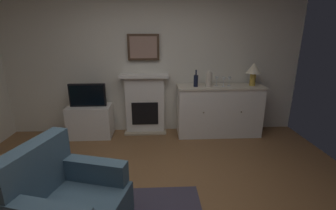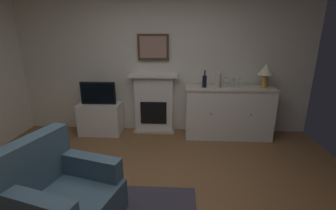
# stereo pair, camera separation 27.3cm
# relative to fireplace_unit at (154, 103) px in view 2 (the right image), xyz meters

# --- Properties ---
(wall_rear) EXTENTS (5.38, 0.06, 2.93)m
(wall_rear) POSITION_rel_fireplace_unit_xyz_m (0.16, 0.13, 0.92)
(wall_rear) COLOR silver
(wall_rear) RESTS_ON ground_plane
(fireplace_unit) EXTENTS (0.87, 0.30, 1.10)m
(fireplace_unit) POSITION_rel_fireplace_unit_xyz_m (0.00, 0.00, 0.00)
(fireplace_unit) COLOR white
(fireplace_unit) RESTS_ON ground_plane
(framed_picture) EXTENTS (0.55, 0.04, 0.45)m
(framed_picture) POSITION_rel_fireplace_unit_xyz_m (-0.00, 0.05, 1.02)
(framed_picture) COLOR #473323
(sideboard_cabinet) EXTENTS (1.52, 0.49, 0.91)m
(sideboard_cabinet) POSITION_rel_fireplace_unit_xyz_m (1.34, -0.18, -0.09)
(sideboard_cabinet) COLOR white
(sideboard_cabinet) RESTS_ON ground_plane
(table_lamp) EXTENTS (0.26, 0.26, 0.40)m
(table_lamp) POSITION_rel_fireplace_unit_xyz_m (1.91, -0.18, 0.65)
(table_lamp) COLOR #B79338
(table_lamp) RESTS_ON sideboard_cabinet
(wine_bottle) EXTENTS (0.08, 0.08, 0.29)m
(wine_bottle) POSITION_rel_fireplace_unit_xyz_m (0.90, -0.21, 0.47)
(wine_bottle) COLOR black
(wine_bottle) RESTS_ON sideboard_cabinet
(wine_glass_left) EXTENTS (0.07, 0.07, 0.16)m
(wine_glass_left) POSITION_rel_fireplace_unit_xyz_m (1.27, -0.18, 0.49)
(wine_glass_left) COLOR silver
(wine_glass_left) RESTS_ON sideboard_cabinet
(wine_glass_center) EXTENTS (0.07, 0.07, 0.16)m
(wine_glass_center) POSITION_rel_fireplace_unit_xyz_m (1.38, -0.23, 0.49)
(wine_glass_center) COLOR silver
(wine_glass_center) RESTS_ON sideboard_cabinet
(wine_glass_right) EXTENTS (0.07, 0.07, 0.16)m
(wine_glass_right) POSITION_rel_fireplace_unit_xyz_m (1.49, -0.19, 0.49)
(wine_glass_right) COLOR silver
(wine_glass_right) RESTS_ON sideboard_cabinet
(vase_decorative) EXTENTS (0.11, 0.11, 0.28)m
(vase_decorative) POSITION_rel_fireplace_unit_xyz_m (1.12, -0.23, 0.51)
(vase_decorative) COLOR beige
(vase_decorative) RESTS_ON sideboard_cabinet
(tv_cabinet) EXTENTS (0.75, 0.42, 0.58)m
(tv_cabinet) POSITION_rel_fireplace_unit_xyz_m (-0.97, -0.16, -0.26)
(tv_cabinet) COLOR white
(tv_cabinet) RESTS_ON ground_plane
(tv_set) EXTENTS (0.62, 0.07, 0.40)m
(tv_set) POSITION_rel_fireplace_unit_xyz_m (-0.97, -0.19, 0.23)
(tv_set) COLOR black
(tv_set) RESTS_ON tv_cabinet
(armchair) EXTENTS (0.98, 0.95, 0.92)m
(armchair) POSITION_rel_fireplace_unit_xyz_m (-0.58, -2.43, -0.17)
(armchair) COLOR #3F596B
(armchair) RESTS_ON ground_plane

